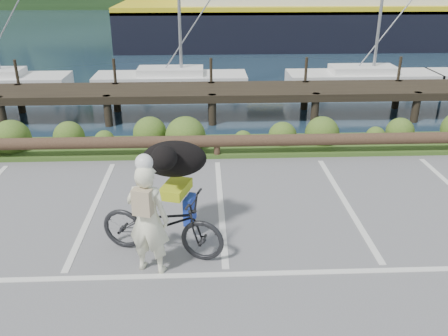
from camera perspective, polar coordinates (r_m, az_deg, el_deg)
The scene contains 6 objects.
ground at distance 8.09m, azimuth 0.13°, elevation -11.05°, with size 72.00×72.00×0.00m, color #5F5F62.
vegetation_strip at distance 12.80m, azimuth -0.93°, elevation 2.65°, with size 34.00×1.60×0.10m, color #3D5B21.
log_rail at distance 12.17m, azimuth -0.84°, elevation 1.27°, with size 32.00×0.30×0.60m, color #443021, non-canonical shape.
bicycle at distance 8.06m, azimuth -7.50°, elevation -6.64°, with size 0.76×2.17×1.14m, color black.
cyclist at distance 7.48m, azimuth -9.11°, elevation -6.10°, with size 0.68×0.45×1.86m, color white.
dog at distance 8.24m, azimuth -6.01°, elevation 1.10°, with size 1.13×0.55×0.65m, color black.
Camera 1 is at (-0.30, -6.67, 4.57)m, focal length 38.00 mm.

